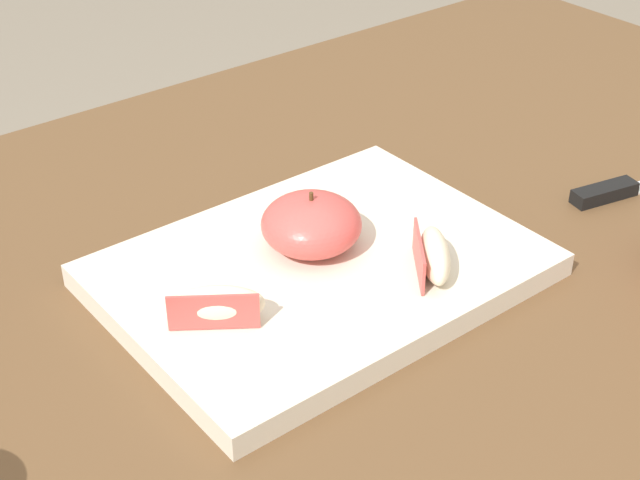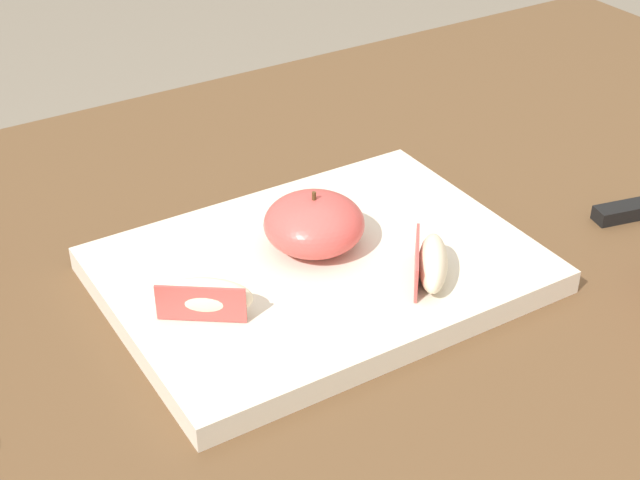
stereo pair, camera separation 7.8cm
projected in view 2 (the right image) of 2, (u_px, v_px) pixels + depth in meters
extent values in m
cube|color=brown|center=(377.00, 287.00, 0.82)|extent=(1.39, 0.91, 0.03)
cube|color=brown|center=(546.00, 234.00, 1.59)|extent=(0.06, 0.06, 0.72)
cube|color=beige|center=(320.00, 270.00, 0.80)|extent=(0.35, 0.26, 0.02)
ellipsoid|color=#D14C47|center=(314.00, 224.00, 0.80)|extent=(0.09, 0.09, 0.05)
cylinder|color=#4C3319|center=(314.00, 197.00, 0.78)|extent=(0.00, 0.00, 0.01)
ellipsoid|color=beige|center=(433.00, 263.00, 0.76)|extent=(0.06, 0.07, 0.03)
cube|color=#D14C47|center=(417.00, 262.00, 0.76)|extent=(0.04, 0.06, 0.03)
ellipsoid|color=beige|center=(204.00, 294.00, 0.72)|extent=(0.07, 0.06, 0.03)
cube|color=#D14C47|center=(201.00, 304.00, 0.71)|extent=(0.06, 0.04, 0.03)
cube|color=black|center=(629.00, 211.00, 0.89)|extent=(0.07, 0.03, 0.01)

